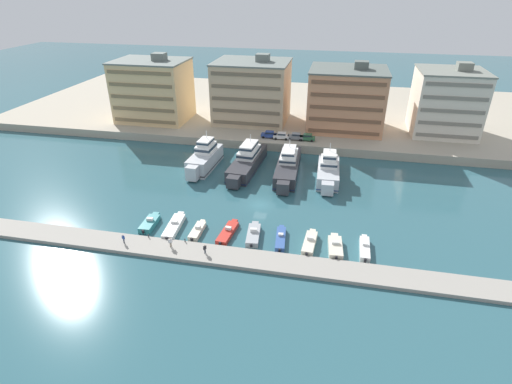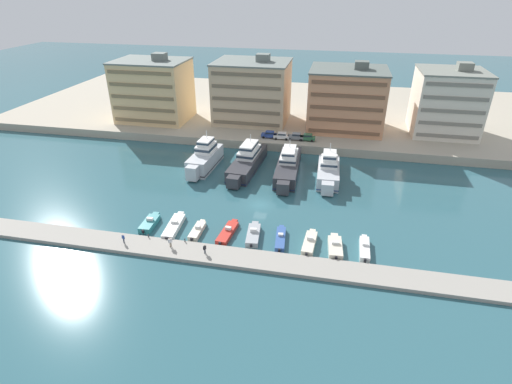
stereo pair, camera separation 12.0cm
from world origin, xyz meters
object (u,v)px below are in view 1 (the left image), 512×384
at_px(car_grey_mid_left, 296,136).
at_px(pedestrian_near_edge, 205,248).
at_px(yacht_charcoal_left, 247,161).
at_px(motorboat_white_left, 174,226).
at_px(motorboat_red_center_left, 228,232).
at_px(car_blue_far_left, 269,134).
at_px(motorboat_cream_mid_left, 198,231).
at_px(car_white_left, 281,136).
at_px(motorboat_teal_far_left, 150,223).
at_px(motorboat_grey_center, 253,234).
at_px(yacht_charcoal_mid_left, 288,165).
at_px(yacht_silver_far_left, 205,158).
at_px(car_green_center_left, 307,137).
at_px(pedestrian_far_side, 123,238).
at_px(yacht_silver_center_left, 328,170).
at_px(motorboat_white_far_right, 365,249).
at_px(motorboat_blue_center_right, 281,238).
at_px(pedestrian_mid_deck, 170,242).
at_px(motorboat_cream_right, 335,247).
at_px(motorboat_cream_mid_right, 310,243).

distance_m(car_grey_mid_left, pedestrian_near_edge, 50.60).
height_order(yacht_charcoal_left, motorboat_white_left, yacht_charcoal_left).
bearing_deg(motorboat_red_center_left, car_blue_far_left, 90.39).
xyz_separation_m(motorboat_cream_mid_left, pedestrian_near_edge, (3.44, -6.21, 1.13)).
bearing_deg(car_white_left, motorboat_teal_far_left, -112.18).
distance_m(motorboat_cream_mid_left, motorboat_grey_center, 9.86).
bearing_deg(motorboat_red_center_left, yacht_charcoal_mid_left, 75.60).
xyz_separation_m(motorboat_teal_far_left, motorboat_grey_center, (18.98, 0.20, -0.02)).
bearing_deg(car_blue_far_left, motorboat_red_center_left, -89.61).
bearing_deg(yacht_charcoal_left, motorboat_teal_far_left, -113.15).
bearing_deg(car_blue_far_left, yacht_silver_far_left, -125.71).
bearing_deg(yacht_silver_far_left, car_green_center_left, 37.32).
bearing_deg(pedestrian_far_side, yacht_silver_center_left, 45.41).
xyz_separation_m(car_blue_far_left, car_white_left, (3.32, -0.36, 0.00)).
xyz_separation_m(motorboat_white_far_right, pedestrian_far_side, (-39.04, -6.41, 1.01)).
distance_m(motorboat_blue_center_right, pedestrian_far_side, 26.11).
bearing_deg(car_white_left, motorboat_cream_mid_left, -100.87).
xyz_separation_m(yacht_silver_far_left, motorboat_white_far_right, (35.68, -26.31, -1.91)).
distance_m(motorboat_red_center_left, car_grey_mid_left, 43.65).
bearing_deg(pedestrian_mid_deck, motorboat_cream_right, 11.71).
distance_m(car_white_left, car_green_center_left, 6.72).
bearing_deg(motorboat_teal_far_left, motorboat_cream_mid_right, -0.78).
height_order(motorboat_white_left, motorboat_red_center_left, motorboat_white_left).
xyz_separation_m(yacht_silver_center_left, pedestrian_near_edge, (-17.86, -32.49, -0.50)).
xyz_separation_m(motorboat_cream_right, car_grey_mid_left, (-11.67, 43.83, 2.59)).
bearing_deg(yacht_charcoal_left, motorboat_blue_center_right, -66.46).
bearing_deg(car_green_center_left, pedestrian_far_side, -117.31).
height_order(motorboat_blue_center_right, pedestrian_mid_deck, pedestrian_mid_deck).
distance_m(motorboat_cream_mid_right, car_green_center_left, 43.82).
bearing_deg(motorboat_red_center_left, pedestrian_mid_deck, -141.62).
relative_size(yacht_silver_center_left, pedestrian_near_edge, 10.04).
relative_size(motorboat_teal_far_left, motorboat_cream_mid_left, 1.02).
relative_size(yacht_silver_far_left, yacht_charcoal_left, 0.74).
xyz_separation_m(yacht_charcoal_left, motorboat_white_left, (-7.12, -27.52, -1.56)).
xyz_separation_m(car_white_left, pedestrian_far_side, (-18.97, -49.47, -1.60)).
bearing_deg(yacht_charcoal_left, yacht_silver_far_left, -172.00).
xyz_separation_m(motorboat_white_left, pedestrian_mid_deck, (1.93, -6.15, 1.16)).
xyz_separation_m(yacht_charcoal_mid_left, motorboat_grey_center, (-2.36, -26.74, -1.45)).
bearing_deg(yacht_charcoal_left, car_grey_mid_left, 58.90).
height_order(yacht_silver_center_left, car_grey_mid_left, yacht_silver_center_left).
bearing_deg(motorboat_teal_far_left, yacht_silver_far_left, 85.94).
distance_m(yacht_charcoal_left, pedestrian_mid_deck, 34.06).
xyz_separation_m(yacht_silver_far_left, yacht_silver_center_left, (28.58, -0.33, -0.37)).
height_order(yacht_silver_far_left, motorboat_white_far_right, yacht_silver_far_left).
relative_size(motorboat_red_center_left, pedestrian_mid_deck, 4.44).
distance_m(car_grey_mid_left, pedestrian_far_side, 54.69).
relative_size(yacht_silver_far_left, motorboat_cream_mid_left, 2.58).
bearing_deg(motorboat_cream_mid_left, motorboat_red_center_left, 6.34).
bearing_deg(motorboat_white_far_right, pedestrian_mid_deck, -169.11).
relative_size(yacht_silver_far_left, yacht_silver_center_left, 0.98).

